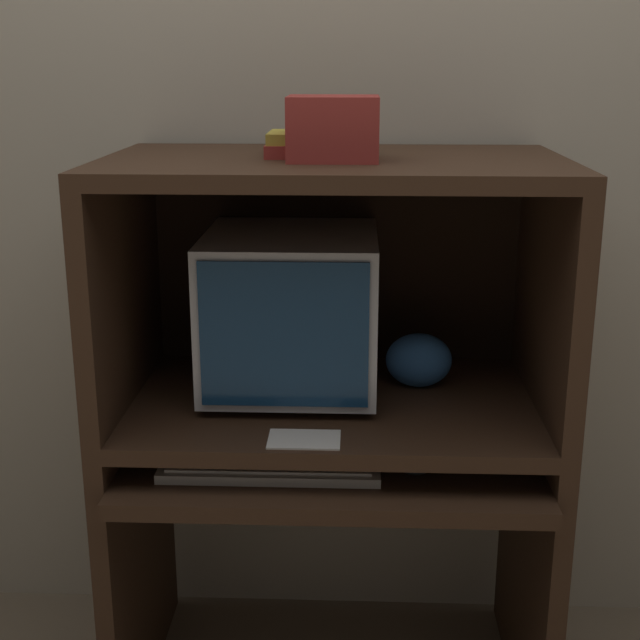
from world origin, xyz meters
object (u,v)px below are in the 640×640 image
(keyboard, at_px, (270,467))
(storage_box, at_px, (333,128))
(mouse, at_px, (415,468))
(crt_monitor, at_px, (291,310))
(book_stack, at_px, (314,144))
(snack_bag, at_px, (419,360))

(keyboard, bearing_deg, storage_box, 46.13)
(mouse, bearing_deg, crt_monitor, 138.39)
(storage_box, bearing_deg, keyboard, -133.87)
(crt_monitor, distance_m, book_stack, 0.38)
(crt_monitor, relative_size, keyboard, 0.91)
(crt_monitor, distance_m, storage_box, 0.45)
(mouse, distance_m, storage_box, 0.73)
(mouse, height_order, storage_box, storage_box)
(crt_monitor, distance_m, keyboard, 0.37)
(book_stack, bearing_deg, keyboard, -111.17)
(crt_monitor, xyz_separation_m, keyboard, (-0.03, -0.25, -0.28))
(crt_monitor, xyz_separation_m, storage_box, (0.10, -0.12, 0.42))
(snack_bag, height_order, book_stack, book_stack)
(crt_monitor, bearing_deg, mouse, -41.61)
(snack_bag, relative_size, storage_box, 0.85)
(snack_bag, distance_m, book_stack, 0.57)
(mouse, distance_m, book_stack, 0.72)
(keyboard, xyz_separation_m, snack_bag, (0.33, 0.28, 0.15))
(snack_bag, bearing_deg, crt_monitor, -174.65)
(keyboard, bearing_deg, book_stack, 68.83)
(keyboard, relative_size, mouse, 7.87)
(keyboard, xyz_separation_m, storage_box, (0.13, 0.13, 0.69))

